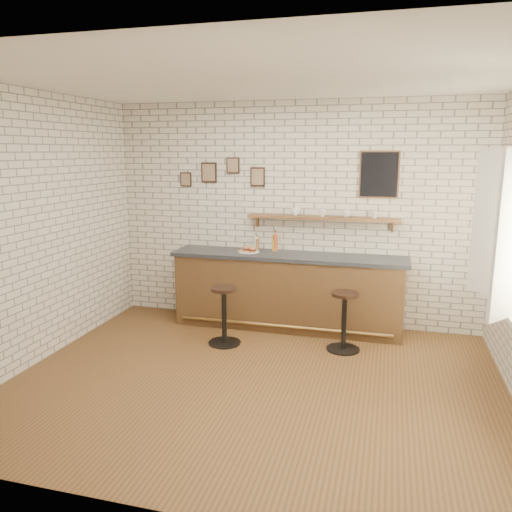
% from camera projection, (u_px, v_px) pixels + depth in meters
% --- Properties ---
extents(ground, '(5.00, 5.00, 0.00)m').
position_uv_depth(ground, '(255.00, 382.00, 5.17)').
color(ground, brown).
rests_on(ground, ground).
extents(bar_counter, '(3.10, 0.65, 1.01)m').
position_uv_depth(bar_counter, '(288.00, 291.00, 6.68)').
color(bar_counter, brown).
rests_on(bar_counter, ground).
extents(sandwich_plate, '(0.28, 0.28, 0.01)m').
position_uv_depth(sandwich_plate, '(249.00, 252.00, 6.70)').
color(sandwich_plate, white).
rests_on(sandwich_plate, bar_counter).
extents(ciabatta_sandwich, '(0.22, 0.16, 0.07)m').
position_uv_depth(ciabatta_sandwich, '(249.00, 249.00, 6.69)').
color(ciabatta_sandwich, tan).
rests_on(ciabatta_sandwich, sandwich_plate).
extents(potato_chips, '(0.26, 0.20, 0.00)m').
position_uv_depth(potato_chips, '(248.00, 251.00, 6.70)').
color(potato_chips, '#E4A650').
rests_on(potato_chips, sandwich_plate).
extents(bitters_bottle_brown, '(0.06, 0.06, 0.21)m').
position_uv_depth(bitters_bottle_brown, '(257.00, 244.00, 6.84)').
color(bitters_bottle_brown, brown).
rests_on(bitters_bottle_brown, bar_counter).
extents(bitters_bottle_white, '(0.06, 0.06, 0.23)m').
position_uv_depth(bitters_bottle_white, '(256.00, 243.00, 6.84)').
color(bitters_bottle_white, white).
rests_on(bitters_bottle_white, bar_counter).
extents(bitters_bottle_amber, '(0.07, 0.07, 0.28)m').
position_uv_depth(bitters_bottle_amber, '(275.00, 243.00, 6.76)').
color(bitters_bottle_amber, '#A64D1A').
rests_on(bitters_bottle_amber, bar_counter).
extents(condiment_bottle_yellow, '(0.06, 0.06, 0.19)m').
position_uv_depth(condiment_bottle_yellow, '(274.00, 245.00, 6.77)').
color(condiment_bottle_yellow, yellow).
rests_on(condiment_bottle_yellow, bar_counter).
extents(bar_stool_left, '(0.43, 0.43, 0.72)m').
position_uv_depth(bar_stool_left, '(224.00, 314.00, 6.12)').
color(bar_stool_left, black).
rests_on(bar_stool_left, ground).
extents(bar_stool_right, '(0.41, 0.41, 0.72)m').
position_uv_depth(bar_stool_right, '(344.00, 319.00, 5.92)').
color(bar_stool_right, black).
rests_on(bar_stool_right, ground).
extents(wall_shelf, '(2.00, 0.18, 0.18)m').
position_uv_depth(wall_shelf, '(322.00, 218.00, 6.56)').
color(wall_shelf, brown).
rests_on(wall_shelf, ground).
extents(shelf_cup_a, '(0.17, 0.17, 0.10)m').
position_uv_depth(shelf_cup_a, '(296.00, 212.00, 6.64)').
color(shelf_cup_a, white).
rests_on(shelf_cup_a, wall_shelf).
extents(shelf_cup_b, '(0.11, 0.11, 0.09)m').
position_uv_depth(shelf_cup_b, '(322.00, 213.00, 6.55)').
color(shelf_cup_b, white).
rests_on(shelf_cup_b, wall_shelf).
extents(shelf_cup_c, '(0.14, 0.14, 0.09)m').
position_uv_depth(shelf_cup_c, '(346.00, 214.00, 6.47)').
color(shelf_cup_c, white).
rests_on(shelf_cup_c, wall_shelf).
extents(shelf_cup_d, '(0.12, 0.12, 0.08)m').
position_uv_depth(shelf_cup_d, '(374.00, 215.00, 6.38)').
color(shelf_cup_d, white).
rests_on(shelf_cup_d, wall_shelf).
extents(back_wall_decor, '(2.96, 0.02, 0.56)m').
position_uv_depth(back_wall_decor, '(311.00, 174.00, 6.56)').
color(back_wall_decor, black).
rests_on(back_wall_decor, ground).
extents(window_sill, '(0.20, 1.35, 0.06)m').
position_uv_depth(window_sill, '(511.00, 309.00, 4.66)').
color(window_sill, white).
rests_on(window_sill, ground).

